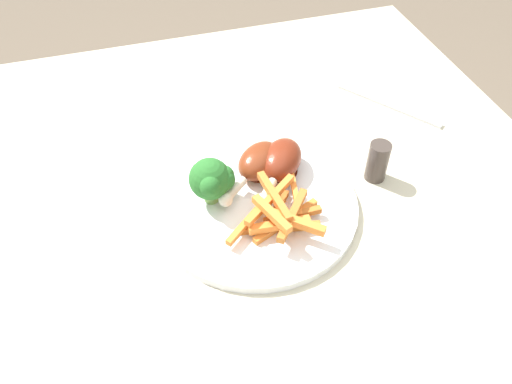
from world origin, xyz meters
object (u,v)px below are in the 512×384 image
(dining_table, at_px, (293,260))
(fork, at_px, (388,105))
(chicken_drumstick_near, at_px, (257,163))
(broccoli_floret_front, at_px, (213,180))
(carrot_fries_pile, at_px, (280,214))
(pepper_shaker, at_px, (378,162))
(chicken_drumstick_far, at_px, (283,161))
(dinner_plate, at_px, (256,205))

(dining_table, bearing_deg, fork, 128.38)
(dining_table, relative_size, chicken_drumstick_near, 8.48)
(broccoli_floret_front, distance_m, fork, 0.36)
(carrot_fries_pile, xyz_separation_m, pepper_shaker, (-0.05, 0.16, 0.00))
(carrot_fries_pile, relative_size, pepper_shaker, 2.23)
(pepper_shaker, bearing_deg, fork, 146.50)
(broccoli_floret_front, xyz_separation_m, chicken_drumstick_far, (-0.02, 0.11, -0.02))
(chicken_drumstick_far, bearing_deg, chicken_drumstick_near, -102.21)
(dinner_plate, height_order, pepper_shaker, pepper_shaker)
(dinner_plate, xyz_separation_m, broccoli_floret_front, (-0.02, -0.05, 0.04))
(dinner_plate, bearing_deg, chicken_drumstick_near, 160.96)
(chicken_drumstick_far, bearing_deg, dinner_plate, -49.78)
(dinner_plate, relative_size, broccoli_floret_front, 4.12)
(chicken_drumstick_near, xyz_separation_m, fork, (-0.10, 0.26, -0.03))
(chicken_drumstick_far, bearing_deg, dining_table, -1.30)
(fork, bearing_deg, chicken_drumstick_far, -99.65)
(dining_table, bearing_deg, chicken_drumstick_near, -156.41)
(carrot_fries_pile, height_order, fork, carrot_fries_pile)
(dinner_plate, distance_m, chicken_drumstick_near, 0.06)
(fork, bearing_deg, dining_table, -87.59)
(dinner_plate, height_order, chicken_drumstick_near, chicken_drumstick_near)
(broccoli_floret_front, xyz_separation_m, chicken_drumstick_near, (-0.03, 0.07, -0.02))
(dining_table, distance_m, carrot_fries_pile, 0.14)
(pepper_shaker, bearing_deg, carrot_fries_pile, -72.09)
(chicken_drumstick_near, distance_m, pepper_shaker, 0.17)
(pepper_shaker, bearing_deg, dinner_plate, -87.31)
(broccoli_floret_front, bearing_deg, pepper_shaker, 87.18)
(chicken_drumstick_far, distance_m, pepper_shaker, 0.13)
(carrot_fries_pile, distance_m, chicken_drumstick_near, 0.10)
(dinner_plate, relative_size, fork, 1.45)
(broccoli_floret_front, distance_m, chicken_drumstick_far, 0.11)
(dinner_plate, bearing_deg, chicken_drumstick_far, 130.22)
(dining_table, bearing_deg, chicken_drumstick_far, 178.70)
(dinner_plate, distance_m, fork, 0.32)
(chicken_drumstick_near, height_order, pepper_shaker, pepper_shaker)
(fork, bearing_deg, broccoli_floret_front, -103.61)
(broccoli_floret_front, relative_size, chicken_drumstick_far, 0.54)
(carrot_fries_pile, xyz_separation_m, chicken_drumstick_near, (-0.10, -0.00, 0.00))
(broccoli_floret_front, xyz_separation_m, fork, (-0.14, 0.33, -0.05))
(dinner_plate, bearing_deg, carrot_fries_pile, 23.55)
(dining_table, xyz_separation_m, chicken_drumstick_far, (-0.07, 0.00, 0.14))
(dinner_plate, relative_size, pepper_shaker, 4.52)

